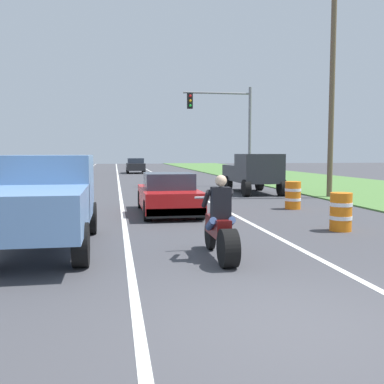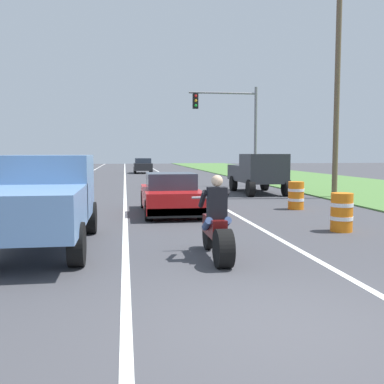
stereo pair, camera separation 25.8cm
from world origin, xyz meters
TOP-DOWN VIEW (x-y plane):
  - ground_plane at (0.00, 0.00)m, footprint 160.00×160.00m
  - lane_stripe_left_solid at (-5.40, 20.00)m, footprint 0.14×120.00m
  - lane_stripe_right_solid at (1.80, 20.00)m, footprint 0.14×120.00m
  - lane_stripe_centre_dashed at (-1.80, 20.00)m, footprint 0.14×120.00m
  - grass_verge_right at (11.92, 20.00)m, footprint 10.00×120.00m
  - motorcycle_with_rider at (-0.08, 3.34)m, footprint 0.70×2.21m
  - sports_car_red at (-0.30, 10.01)m, footprint 1.84×4.30m
  - pickup_truck_left_lane_light_blue at (-3.53, 4.84)m, footprint 2.02×4.80m
  - pickup_truck_right_shoulder_dark_grey at (4.83, 16.95)m, footprint 2.02×4.80m
  - traffic_light_mast_near at (4.85, 21.82)m, footprint 4.20×0.34m
  - utility_pole_roadside at (7.53, 14.09)m, footprint 0.24×0.24m
  - construction_barrel_nearest at (3.75, 5.92)m, footprint 0.58×0.58m
  - construction_barrel_mid at (4.31, 10.49)m, footprint 0.58×0.58m
  - distant_car_far_ahead at (-0.01, 40.43)m, footprint 1.80×4.00m

SIDE VIEW (x-z plane):
  - ground_plane at x=0.00m, z-range 0.00..0.00m
  - lane_stripe_left_solid at x=-5.40m, z-range 0.00..0.01m
  - lane_stripe_right_solid at x=1.80m, z-range 0.00..0.01m
  - lane_stripe_centre_dashed at x=-1.80m, z-range 0.00..0.01m
  - grass_verge_right at x=11.92m, z-range 0.00..0.06m
  - construction_barrel_nearest at x=3.75m, z-range 0.00..1.00m
  - construction_barrel_mid at x=4.31m, z-range 0.00..1.00m
  - motorcycle_with_rider at x=-0.08m, z-range -0.22..1.40m
  - sports_car_red at x=-0.30m, z-range -0.05..1.31m
  - distant_car_far_ahead at x=-0.01m, z-range 0.02..1.52m
  - pickup_truck_left_lane_light_blue at x=-3.53m, z-range 0.12..2.10m
  - pickup_truck_right_shoulder_dark_grey at x=4.83m, z-range 0.12..2.10m
  - traffic_light_mast_near at x=4.85m, z-range 0.97..6.97m
  - utility_pole_roadside at x=7.53m, z-range 0.00..8.97m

